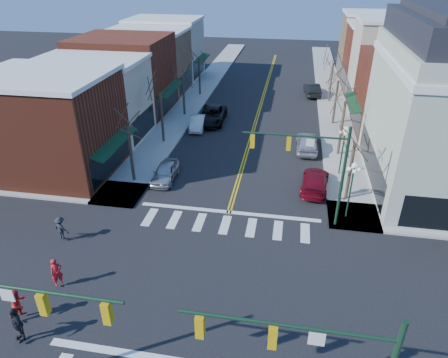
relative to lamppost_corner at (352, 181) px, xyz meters
The scene contains 34 objects.
ground 12.18m from the lamppost_corner, 133.97° to the right, with size 160.00×160.00×0.00m, color black.
sidewalk_left 20.69m from the lamppost_corner, 145.84° to the left, with size 3.50×70.00×0.15m, color #9E9B93.
sidewalk_right 11.87m from the lamppost_corner, 87.26° to the left, with size 3.50×70.00×0.15m, color #9E9B93.
bldg_left_brick_a 23.94m from the lamppost_corner, behind, with size 10.00×8.50×8.00m, color maroon.
bldg_left_stucco_a 26.14m from the lamppost_corner, 155.10° to the left, with size 10.00×7.00×7.50m, color #BCB29B.
bldg_left_brick_b 30.40m from the lamppost_corner, 141.28° to the left, with size 10.00×9.00×8.50m, color maroon.
bldg_left_tan 36.13m from the lamppost_corner, 131.01° to the left, with size 10.00×7.50×7.80m, color #8C6D4D.
bldg_left_stucco_b 42.28m from the lamppost_corner, 124.10° to the left, with size 10.00×8.00×8.20m, color #BCB29B.
bldg_right_brick_a 18.76m from the lamppost_corner, 67.06° to the left, with size 10.00×8.50×8.00m, color maroon.
bldg_right_stucco 26.12m from the lamppost_corner, 73.72° to the left, with size 10.00×7.00×10.00m, color #BCB29B.
bldg_right_brick_b 33.33m from the lamppost_corner, 77.34° to the left, with size 10.00×8.00×8.50m, color maroon.
bldg_right_tan 41.18m from the lamppost_corner, 79.78° to the left, with size 10.00×8.00×9.00m, color #8C6D4D.
traffic_mast_near_left 21.09m from the lamppost_corner, 130.84° to the right, with size 6.60×0.28×7.20m.
traffic_mast_far_right 3.36m from the lamppost_corner, 157.49° to the right, with size 6.60×0.28×7.20m.
lamppost_corner is the anchor object (origin of this frame).
lamppost_midblock 6.50m from the lamppost_corner, 90.00° to the left, with size 0.36×0.36×4.33m.
tree_left_a 16.80m from the lamppost_corner, behind, with size 0.24×0.24×4.76m, color #382B21.
tree_left_b 19.65m from the lamppost_corner, 147.69° to the left, with size 0.24×0.24×5.04m, color #382B21.
tree_left_c 24.87m from the lamppost_corner, 131.90° to the left, with size 0.24×0.24×4.55m, color #382B21.
tree_left_d 31.27m from the lamppost_corner, 122.06° to the left, with size 0.24×0.24×4.90m, color #382B21.
tree_right_a 2.59m from the lamppost_corner, 85.43° to the left, with size 0.24×0.24×4.62m, color #382B21.
tree_right_b 10.51m from the lamppost_corner, 88.91° to the left, with size 0.24×0.24×5.18m, color #382B21.
tree_right_c 18.51m from the lamppost_corner, 89.38° to the left, with size 0.24×0.24×4.83m, color #382B21.
tree_right_d 26.51m from the lamppost_corner, 89.57° to the left, with size 0.24×0.24×4.97m, color #382B21.
car_left_near 14.64m from the lamppost_corner, 167.37° to the left, with size 1.67×4.14×1.41m, color #B4B4B9.
car_left_mid 20.47m from the lamppost_corner, 133.92° to the left, with size 1.42×4.07×1.34m, color silver.
car_left_far 21.35m from the lamppost_corner, 127.73° to the left, with size 2.76×5.98×1.66m, color black.
car_right_near 4.83m from the lamppost_corner, 119.18° to the left, with size 2.00×4.92×1.43m, color maroon.
car_right_mid 11.59m from the lamppost_corner, 103.53° to the left, with size 1.99×4.94×1.68m, color silver.
car_right_far 29.09m from the lamppost_corner, 93.69° to the left, with size 1.70×4.89×1.61m, color black.
pedestrian_red_a 18.99m from the lamppost_corner, 149.29° to the right, with size 0.62×0.41×1.71m, color red.
pedestrian_red_b 20.83m from the lamppost_corner, 144.40° to the right, with size 0.85×0.66×1.75m, color red.
pedestrian_dark_a 20.96m from the lamppost_corner, 140.42° to the right, with size 1.15×0.48×1.96m, color black.
pedestrian_dark_b 19.20m from the lamppost_corner, 162.41° to the right, with size 1.04×0.60×1.61m, color black.
Camera 1 is at (3.80, -15.87, 15.94)m, focal length 32.00 mm.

